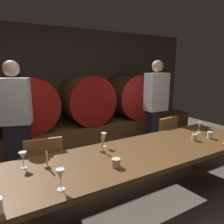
# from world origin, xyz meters

# --- Properties ---
(back_wall) EXTENTS (6.98, 0.24, 2.43)m
(back_wall) POSITION_xyz_m (0.00, 3.00, 1.22)
(back_wall) COLOR #473A2D
(back_wall) RESTS_ON ground
(barrel_shelf) EXTENTS (6.29, 0.90, 0.52)m
(barrel_shelf) POSITION_xyz_m (0.00, 2.45, 0.26)
(barrel_shelf) COLOR brown
(barrel_shelf) RESTS_ON ground
(wine_barrel_center_left) EXTENTS (0.96, 0.92, 0.96)m
(wine_barrel_center_left) POSITION_xyz_m (-0.55, 2.45, 1.00)
(wine_barrel_center_left) COLOR brown
(wine_barrel_center_left) RESTS_ON barrel_shelf
(wine_barrel_center_right) EXTENTS (0.96, 0.92, 0.96)m
(wine_barrel_center_right) POSITION_xyz_m (0.55, 2.45, 1.00)
(wine_barrel_center_right) COLOR brown
(wine_barrel_center_right) RESTS_ON barrel_shelf
(wine_barrel_far_right) EXTENTS (0.96, 0.92, 0.96)m
(wine_barrel_far_right) POSITION_xyz_m (1.62, 2.45, 1.00)
(wine_barrel_far_right) COLOR #513319
(wine_barrel_far_right) RESTS_ON barrel_shelf
(dining_table) EXTENTS (2.98, 0.86, 0.74)m
(dining_table) POSITION_xyz_m (0.29, 0.23, 0.68)
(dining_table) COLOR brown
(dining_table) RESTS_ON ground
(chair_left) EXTENTS (0.45, 0.45, 0.88)m
(chair_left) POSITION_xyz_m (-0.63, 0.85, 0.49)
(chair_left) COLOR olive
(chair_left) RESTS_ON ground
(chair_right) EXTENTS (0.43, 0.43, 0.88)m
(chair_right) POSITION_xyz_m (1.23, 0.89, 0.49)
(chair_right) COLOR olive
(chair_right) RESTS_ON ground
(guest_left) EXTENTS (0.44, 0.35, 1.72)m
(guest_left) POSITION_xyz_m (-0.83, 1.47, 0.88)
(guest_left) COLOR black
(guest_left) RESTS_ON ground
(guest_right) EXTENTS (0.39, 0.25, 1.75)m
(guest_right) POSITION_xyz_m (1.45, 1.34, 0.90)
(guest_right) COLOR black
(guest_right) RESTS_ON ground
(candle_left) EXTENTS (0.05, 0.05, 0.18)m
(candle_left) POSITION_xyz_m (-0.70, 0.34, 0.79)
(candle_left) COLOR olive
(candle_left) RESTS_ON dining_table
(candle_right) EXTENTS (0.05, 0.05, 0.19)m
(candle_right) POSITION_xyz_m (-0.11, 0.41, 0.79)
(candle_right) COLOR olive
(candle_right) RESTS_ON dining_table
(wine_glass_far_left) EXTENTS (0.07, 0.07, 0.15)m
(wine_glass_far_left) POSITION_xyz_m (-0.88, 0.44, 0.85)
(wine_glass_far_left) COLOR silver
(wine_glass_far_left) RESTS_ON dining_table
(wine_glass_left) EXTENTS (0.06, 0.06, 0.16)m
(wine_glass_left) POSITION_xyz_m (-0.69, -0.06, 0.86)
(wine_glass_left) COLOR white
(wine_glass_left) RESTS_ON dining_table
(wine_glass_center) EXTENTS (0.07, 0.07, 0.16)m
(wine_glass_center) POSITION_xyz_m (-0.02, 0.54, 0.86)
(wine_glass_center) COLOR white
(wine_glass_center) RESTS_ON dining_table
(wine_glass_far_right) EXTENTS (0.06, 0.06, 0.15)m
(wine_glass_far_right) POSITION_xyz_m (1.35, 0.34, 0.85)
(wine_glass_far_right) COLOR silver
(wine_glass_far_right) RESTS_ON dining_table
(cup_center_left) EXTENTS (0.08, 0.08, 0.08)m
(cup_center_left) POSITION_xyz_m (-0.15, 0.05, 0.78)
(cup_center_left) COLOR beige
(cup_center_left) RESTS_ON dining_table
(cup_center_right) EXTENTS (0.06, 0.06, 0.08)m
(cup_center_right) POSITION_xyz_m (1.05, 0.17, 0.78)
(cup_center_right) COLOR beige
(cup_center_right) RESTS_ON dining_table
(cup_far_right) EXTENTS (0.06, 0.06, 0.09)m
(cup_far_right) POSITION_xyz_m (1.28, 0.12, 0.79)
(cup_far_right) COLOR white
(cup_far_right) RESTS_ON dining_table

